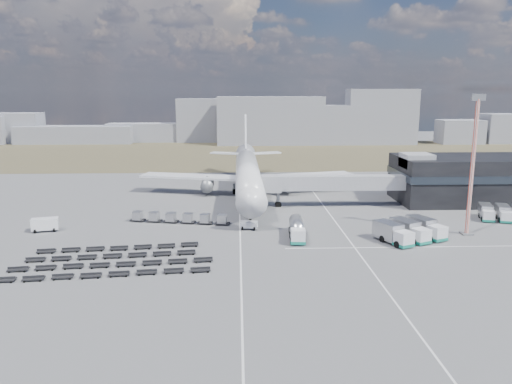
{
  "coord_description": "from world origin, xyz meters",
  "views": [
    {
      "loc": [
        -2.35,
        -82.4,
        24.48
      ],
      "look_at": [
        1.35,
        16.68,
        4.0
      ],
      "focal_mm": 35.0,
      "sensor_mm": 36.0,
      "label": 1
    }
  ],
  "objects": [
    {
      "name": "grass_strip",
      "position": [
        0.0,
        110.0,
        0.01
      ],
      "size": [
        420.0,
        90.0,
        0.01
      ],
      "primitive_type": "cube",
      "color": "brown",
      "rests_on": "ground"
    },
    {
      "name": "catering_truck",
      "position": [
        0.74,
        29.78,
        1.64
      ],
      "size": [
        4.61,
        7.51,
        3.21
      ],
      "rotation": [
        0.0,
        0.0,
        -0.27
      ],
      "color": "silver",
      "rests_on": "ground"
    },
    {
      "name": "jet_bridge",
      "position": [
        15.9,
        20.42,
        5.05
      ],
      "size": [
        30.3,
        3.8,
        7.05
      ],
      "color": "#939399",
      "rests_on": "ground"
    },
    {
      "name": "baggage_dollies",
      "position": [
        -20.73,
        -13.41,
        0.33
      ],
      "size": [
        29.31,
        15.7,
        0.65
      ],
      "rotation": [
        0.0,
        0.0,
        0.11
      ],
      "color": "black",
      "rests_on": "ground"
    },
    {
      "name": "service_trucks_far",
      "position": [
        48.19,
        7.77,
        1.36
      ],
      "size": [
        9.69,
        8.34,
        2.51
      ],
      "rotation": [
        0.0,
        0.0,
        -0.29
      ],
      "color": "silver",
      "rests_on": "ground"
    },
    {
      "name": "skyline",
      "position": [
        -9.89,
        147.46,
        8.28
      ],
      "size": [
        303.4,
        27.28,
        24.6
      ],
      "color": "gray",
      "rests_on": "ground"
    },
    {
      "name": "pushback_tug",
      "position": [
        -0.42,
        3.3,
        0.7
      ],
      "size": [
        3.3,
        2.2,
        1.4
      ],
      "primitive_type": "cube",
      "rotation": [
        0.0,
        0.0,
        -0.16
      ],
      "color": "silver",
      "rests_on": "ground"
    },
    {
      "name": "service_trucks_near",
      "position": [
        25.96,
        -4.18,
        1.61
      ],
      "size": [
        11.96,
        10.8,
        2.97
      ],
      "rotation": [
        0.0,
        0.0,
        0.44
      ],
      "color": "silver",
      "rests_on": "ground"
    },
    {
      "name": "ground",
      "position": [
        0.0,
        0.0,
        0.0
      ],
      "size": [
        420.0,
        420.0,
        0.0
      ],
      "primitive_type": "plane",
      "color": "#565659",
      "rests_on": "ground"
    },
    {
      "name": "fuel_tanker",
      "position": [
        7.5,
        -2.34,
        1.54
      ],
      "size": [
        3.06,
        9.66,
        3.07
      ],
      "rotation": [
        0.0,
        0.0,
        -0.07
      ],
      "color": "silver",
      "rests_on": "ground"
    },
    {
      "name": "utility_van",
      "position": [
        -36.22,
        3.32,
        1.17
      ],
      "size": [
        4.77,
        3.02,
        2.35
      ],
      "primitive_type": "cube",
      "rotation": [
        0.0,
        0.0,
        0.25
      ],
      "color": "silver",
      "rests_on": "ground"
    },
    {
      "name": "airliner",
      "position": [
        0.0,
        32.38,
        5.29
      ],
      "size": [
        51.59,
        64.53,
        17.62
      ],
      "color": "silver",
      "rests_on": "ground"
    },
    {
      "name": "uld_row",
      "position": [
        -13.26,
        7.9,
        1.03
      ],
      "size": [
        18.95,
        5.18,
        1.72
      ],
      "rotation": [
        0.0,
        0.0,
        -0.19
      ],
      "color": "black",
      "rests_on": "ground"
    },
    {
      "name": "terminal",
      "position": [
        47.77,
        23.96,
        5.25
      ],
      "size": [
        30.4,
        16.4,
        11.0
      ],
      "color": "black",
      "rests_on": "ground"
    },
    {
      "name": "lane_markings",
      "position": [
        9.77,
        3.0,
        0.01
      ],
      "size": [
        47.12,
        110.0,
        0.01
      ],
      "color": "silver",
      "rests_on": "ground"
    },
    {
      "name": "floodlight_mast",
      "position": [
        36.92,
        -1.34,
        11.89
      ],
      "size": [
        2.25,
        1.83,
        23.73
      ],
      "rotation": [
        0.0,
        0.0,
        -0.13
      ],
      "color": "red",
      "rests_on": "ground"
    }
  ]
}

